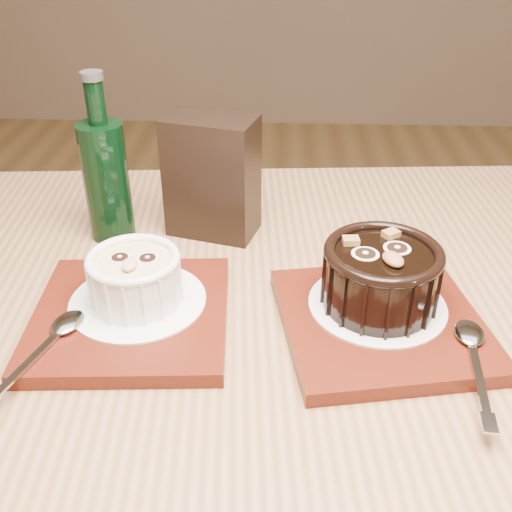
{
  "coord_description": "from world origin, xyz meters",
  "views": [
    {
      "loc": [
        -0.14,
        -0.67,
        1.1
      ],
      "look_at": [
        -0.16,
        -0.21,
        0.81
      ],
      "focal_mm": 42.0,
      "sensor_mm": 36.0,
      "label": 1
    }
  ],
  "objects_px": {
    "tray_left": "(131,316)",
    "green_bottle": "(106,177)",
    "ramekin_white": "(135,276)",
    "tray_right": "(381,323)",
    "ramekin_dark": "(381,274)",
    "table": "(256,419)",
    "condiment_stand": "(212,177)"
  },
  "relations": [
    {
      "from": "tray_left",
      "to": "condiment_stand",
      "type": "bearing_deg",
      "value": 71.85
    },
    {
      "from": "table",
      "to": "ramekin_dark",
      "type": "bearing_deg",
      "value": 23.5
    },
    {
      "from": "table",
      "to": "condiment_stand",
      "type": "distance_m",
      "value": 0.27
    },
    {
      "from": "table",
      "to": "tray_right",
      "type": "bearing_deg",
      "value": 15.48
    },
    {
      "from": "green_bottle",
      "to": "table",
      "type": "bearing_deg",
      "value": -47.92
    },
    {
      "from": "ramekin_dark",
      "to": "green_bottle",
      "type": "relative_size",
      "value": 0.57
    },
    {
      "from": "ramekin_white",
      "to": "condiment_stand",
      "type": "relative_size",
      "value": 0.62
    },
    {
      "from": "ramekin_white",
      "to": "ramekin_dark",
      "type": "bearing_deg",
      "value": 0.99
    },
    {
      "from": "ramekin_dark",
      "to": "table",
      "type": "bearing_deg",
      "value": -177.03
    },
    {
      "from": "tray_left",
      "to": "ramekin_white",
      "type": "distance_m",
      "value": 0.04
    },
    {
      "from": "tray_right",
      "to": "ramekin_white",
      "type": "bearing_deg",
      "value": 176.82
    },
    {
      "from": "tray_left",
      "to": "green_bottle",
      "type": "xyz_separation_m",
      "value": [
        -0.06,
        0.17,
        0.07
      ]
    },
    {
      "from": "ramekin_dark",
      "to": "condiment_stand",
      "type": "xyz_separation_m",
      "value": [
        -0.17,
        0.16,
        0.02
      ]
    },
    {
      "from": "ramekin_white",
      "to": "green_bottle",
      "type": "bearing_deg",
      "value": 112.26
    },
    {
      "from": "ramekin_white",
      "to": "tray_right",
      "type": "height_order",
      "value": "ramekin_white"
    },
    {
      "from": "ramekin_dark",
      "to": "green_bottle",
      "type": "height_order",
      "value": "green_bottle"
    },
    {
      "from": "tray_right",
      "to": "ramekin_dark",
      "type": "relative_size",
      "value": 1.66
    },
    {
      "from": "tray_left",
      "to": "tray_right",
      "type": "height_order",
      "value": "same"
    },
    {
      "from": "tray_left",
      "to": "green_bottle",
      "type": "relative_size",
      "value": 0.94
    },
    {
      "from": "ramekin_white",
      "to": "green_bottle",
      "type": "height_order",
      "value": "green_bottle"
    },
    {
      "from": "table",
      "to": "condiment_stand",
      "type": "bearing_deg",
      "value": 105.78
    },
    {
      "from": "tray_left",
      "to": "tray_right",
      "type": "relative_size",
      "value": 1.0
    },
    {
      "from": "ramekin_dark",
      "to": "green_bottle",
      "type": "bearing_deg",
      "value": 132.4
    },
    {
      "from": "tray_right",
      "to": "ramekin_dark",
      "type": "height_order",
      "value": "ramekin_dark"
    },
    {
      "from": "tray_right",
      "to": "green_bottle",
      "type": "xyz_separation_m",
      "value": [
        -0.29,
        0.17,
        0.07
      ]
    },
    {
      "from": "table",
      "to": "green_bottle",
      "type": "relative_size",
      "value": 6.54
    },
    {
      "from": "ramekin_dark",
      "to": "green_bottle",
      "type": "distance_m",
      "value": 0.33
    },
    {
      "from": "ramekin_dark",
      "to": "condiment_stand",
      "type": "distance_m",
      "value": 0.24
    },
    {
      "from": "table",
      "to": "tray_left",
      "type": "relative_size",
      "value": 6.98
    },
    {
      "from": "condiment_stand",
      "to": "green_bottle",
      "type": "xyz_separation_m",
      "value": [
        -0.12,
        -0.02,
        0.0
      ]
    },
    {
      "from": "ramekin_dark",
      "to": "condiment_stand",
      "type": "relative_size",
      "value": 0.78
    },
    {
      "from": "table",
      "to": "ramekin_white",
      "type": "distance_m",
      "value": 0.18
    }
  ]
}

